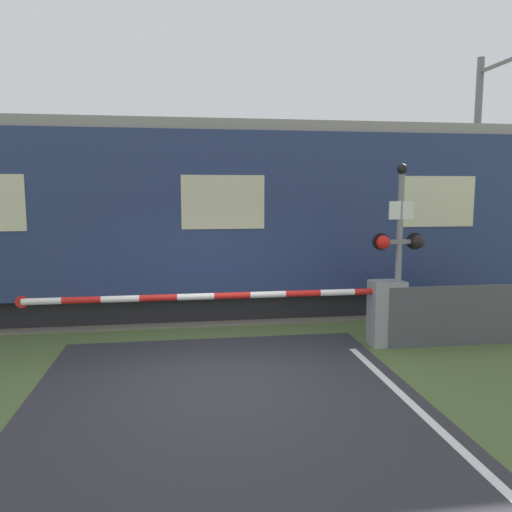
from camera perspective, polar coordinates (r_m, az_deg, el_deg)
The scene contains 7 objects.
ground_plane at distance 7.70m, azimuth -4.01°, elevation -13.77°, with size 80.00×80.00×0.00m, color #4C6033.
track_bed at distance 11.98m, azimuth -5.64°, elevation -5.93°, with size 36.00×3.20×0.13m.
train at distance 11.69m, azimuth -4.33°, elevation 4.40°, with size 16.93×2.95×4.25m.
crossing_barrier at distance 9.14m, azimuth 11.17°, elevation -6.05°, with size 6.63×0.44×1.18m.
signal_post at distance 9.11m, azimuth 16.08°, elevation 1.26°, with size 0.93×0.26×3.26m.
catenary_pole at distance 16.28m, azimuth 23.84°, elevation 9.16°, with size 0.20×1.90×6.61m.
roadside_fence at distance 9.84m, azimuth 22.84°, elevation -6.28°, with size 2.93×0.06×1.10m.
Camera 1 is at (-0.52, -7.16, 2.78)m, focal length 35.00 mm.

